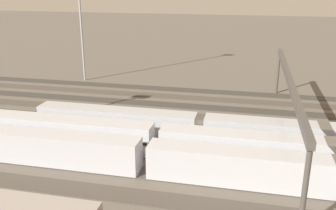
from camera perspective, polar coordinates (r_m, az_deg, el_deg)
ground_plane at (r=56.87m, az=2.90°, el=-3.47°), size 400.00×400.00×0.00m
track_bed_0 at (r=75.59m, az=5.52°, el=2.10°), size 140.00×2.80×0.12m
track_bed_1 at (r=70.84m, az=5.00°, el=1.00°), size 140.00×2.80×0.12m
track_bed_2 at (r=66.13m, az=4.40°, el=-0.27°), size 140.00×2.80×0.12m
track_bed_3 at (r=61.46m, az=3.71°, el=-1.72°), size 140.00×2.80×0.12m
track_bed_4 at (r=56.85m, az=2.90°, el=-3.41°), size 140.00×2.80×0.12m
track_bed_5 at (r=52.31m, az=1.95°, el=-5.40°), size 140.00×2.80×0.12m
track_bed_6 at (r=47.87m, az=0.81°, el=-7.76°), size 140.00×2.80×0.12m
track_bed_7 at (r=43.54m, az=-0.58°, el=-10.59°), size 140.00×2.80×0.12m
track_bed_8 at (r=39.37m, az=-2.30°, el=-14.03°), size 140.00×2.80×0.12m
train_on_track_7 at (r=43.51m, az=-5.35°, el=-7.72°), size 139.00×3.00×4.40m
train_on_track_5 at (r=50.95m, az=16.77°, el=-4.39°), size 66.40×3.00×4.40m
train_on_track_6 at (r=48.01m, az=-4.21°, el=-5.11°), size 139.00×3.06×4.40m
signal_gantry at (r=53.99m, az=17.91°, el=3.16°), size 0.70×45.00×8.80m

